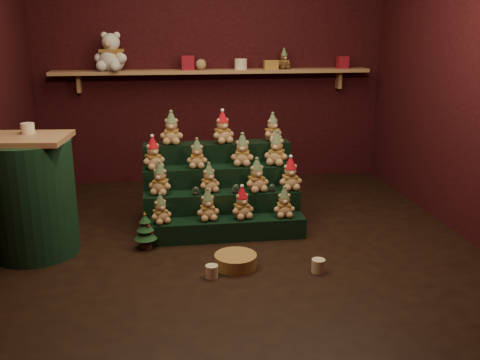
{
  "coord_description": "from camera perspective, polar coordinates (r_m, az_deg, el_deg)",
  "views": [
    {
      "loc": [
        -0.56,
        -4.27,
        1.78
      ],
      "look_at": [
        0.07,
        0.25,
        0.47
      ],
      "focal_mm": 40.0,
      "sensor_mm": 36.0,
      "label": 1
    }
  ],
  "objects": [
    {
      "name": "table_ornament",
      "position": [
        4.55,
        -21.71,
        5.14
      ],
      "size": [
        0.11,
        0.11,
        0.08
      ],
      "primitive_type": "cylinder",
      "color": "#EDE3C3",
      "rests_on": "side_table"
    },
    {
      "name": "riser_tier_back",
      "position": [
        5.21,
        -2.44,
        0.14
      ],
      "size": [
        1.4,
        0.22,
        0.72
      ],
      "primitive_type": "cube",
      "color": "black",
      "rests_on": "ground"
    },
    {
      "name": "wicker_basket",
      "position": [
        4.16,
        -0.47,
        -8.62
      ],
      "size": [
        0.36,
        0.36,
        0.1
      ],
      "primitive_type": "cylinder",
      "rotation": [
        0.0,
        0.0,
        -0.09
      ],
      "color": "olive",
      "rests_on": "ground"
    },
    {
      "name": "teddy_4",
      "position": [
        4.75,
        -8.51,
        0.18
      ],
      "size": [
        0.26,
        0.24,
        0.29
      ],
      "primitive_type": null,
      "rotation": [
        0.0,
        0.0,
        -0.36
      ],
      "color": "tan",
      "rests_on": "riser_tier_midfront"
    },
    {
      "name": "teddy_8",
      "position": [
        4.9,
        -9.28,
        2.84
      ],
      "size": [
        0.27,
        0.26,
        0.29
      ],
      "primitive_type": null,
      "rotation": [
        0.0,
        0.0,
        0.45
      ],
      "color": "tan",
      "rests_on": "riser_tier_midback"
    },
    {
      "name": "mini_christmas_tree",
      "position": [
        4.52,
        -10.06,
        -5.31
      ],
      "size": [
        0.19,
        0.19,
        0.33
      ],
      "rotation": [
        0.0,
        0.0,
        0.23
      ],
      "color": "#432618",
      "rests_on": "ground"
    },
    {
      "name": "brown_bear",
      "position": [
        6.27,
        4.71,
        12.73
      ],
      "size": [
        0.2,
        0.19,
        0.22
      ],
      "primitive_type": null,
      "rotation": [
        0.0,
        0.0,
        0.31
      ],
      "color": "#53371B",
      "rests_on": "back_shelf"
    },
    {
      "name": "back_shelf",
      "position": [
        6.19,
        -2.84,
        11.44
      ],
      "size": [
        3.6,
        0.26,
        0.24
      ],
      "color": "tan",
      "rests_on": "ground"
    },
    {
      "name": "gift_tin_red_a",
      "position": [
        6.14,
        -5.59,
        12.34
      ],
      "size": [
        0.14,
        0.14,
        0.16
      ],
      "primitive_type": "cube",
      "color": "#A3192B",
      "rests_on": "back_shelf"
    },
    {
      "name": "teddy_10",
      "position": [
        4.96,
        0.26,
        3.24
      ],
      "size": [
        0.25,
        0.23,
        0.3
      ],
      "primitive_type": null,
      "rotation": [
        0.0,
        0.0,
        -0.21
      ],
      "color": "tan",
      "rests_on": "riser_tier_midback"
    },
    {
      "name": "ground",
      "position": [
        4.66,
        -0.48,
        -6.5
      ],
      "size": [
        4.0,
        4.0,
        0.0
      ],
      "primitive_type": "plane",
      "color": "black",
      "rests_on": "ground"
    },
    {
      "name": "mug_left",
      "position": [
        4.01,
        -3.03,
        -9.71
      ],
      "size": [
        0.09,
        0.09,
        0.09
      ],
      "primitive_type": "cylinder",
      "color": "beige",
      "rests_on": "ground"
    },
    {
      "name": "riser_tier_midback",
      "position": [
        5.03,
        -2.18,
        -1.52
      ],
      "size": [
        1.4,
        0.22,
        0.54
      ],
      "primitive_type": "cube",
      "color": "black",
      "rests_on": "ground"
    },
    {
      "name": "teddy_2",
      "position": [
        4.63,
        0.22,
        -2.45
      ],
      "size": [
        0.24,
        0.23,
        0.28
      ],
      "primitive_type": null,
      "rotation": [
        0.0,
        0.0,
        0.32
      ],
      "color": "tan",
      "rests_on": "riser_tier_front"
    },
    {
      "name": "teddy_11",
      "position": [
        5.0,
        3.93,
        3.39
      ],
      "size": [
        0.29,
        0.28,
        0.31
      ],
      "primitive_type": null,
      "rotation": [
        0.0,
        0.0,
        -0.48
      ],
      "color": "tan",
      "rests_on": "riser_tier_midback"
    },
    {
      "name": "teddy_14",
      "position": [
        5.19,
        3.48,
        5.64
      ],
      "size": [
        0.25,
        0.24,
        0.26
      ],
      "primitive_type": null,
      "rotation": [
        0.0,
        0.0,
        0.5
      ],
      "color": "tan",
      "rests_on": "riser_tier_back"
    },
    {
      "name": "riser_tier_midfront",
      "position": [
        4.85,
        -1.9,
        -3.31
      ],
      "size": [
        1.4,
        0.22,
        0.36
      ],
      "primitive_type": "cube",
      "color": "black",
      "rests_on": "ground"
    },
    {
      "name": "side_table",
      "position": [
        4.58,
        -21.31,
        -1.65
      ],
      "size": [
        0.68,
        0.68,
        0.97
      ],
      "rotation": [
        0.0,
        0.0,
        -0.1
      ],
      "color": "tan",
      "rests_on": "ground"
    },
    {
      "name": "snow_globe_a",
      "position": [
        4.71,
        -4.75,
        -1.14
      ],
      "size": [
        0.06,
        0.06,
        0.08
      ],
      "color": "black",
      "rests_on": "riser_tier_midfront"
    },
    {
      "name": "riser_tier_front",
      "position": [
        4.68,
        -1.6,
        -5.23
      ],
      "size": [
        1.4,
        0.22,
        0.18
      ],
      "primitive_type": "cube",
      "color": "black",
      "rests_on": "ground"
    },
    {
      "name": "teddy_3",
      "position": [
        4.68,
        4.73,
        -2.37
      ],
      "size": [
        0.19,
        0.17,
        0.26
      ],
      "primitive_type": null,
      "rotation": [
        0.0,
        0.0,
        -0.02
      ],
      "color": "tan",
      "rests_on": "riser_tier_front"
    },
    {
      "name": "teddy_0",
      "position": [
        4.57,
        -8.49,
        -3.05
      ],
      "size": [
        0.23,
        0.22,
        0.25
      ],
      "primitive_type": null,
      "rotation": [
        0.0,
        0.0,
        0.45
      ],
      "color": "tan",
      "rests_on": "riser_tier_front"
    },
    {
      "name": "shelf_plush_ball",
      "position": [
        6.15,
        -4.19,
        12.19
      ],
      "size": [
        0.12,
        0.12,
        0.12
      ],
      "primitive_type": "sphere",
      "color": "tan",
      "rests_on": "back_shelf"
    },
    {
      "name": "teddy_13",
      "position": [
        5.08,
        -1.87,
        5.63
      ],
      "size": [
        0.27,
        0.26,
        0.3
      ],
      "primitive_type": null,
      "rotation": [
        0.0,
        0.0,
        0.38
      ],
      "color": "tan",
      "rests_on": "riser_tier_back"
    },
    {
      "name": "scarf_gift_box",
      "position": [
        6.25,
        3.33,
        12.18
      ],
      "size": [
        0.16,
        0.1,
        0.1
      ],
      "primitive_type": "cube",
      "color": "orange",
      "rests_on": "back_shelf"
    },
    {
      "name": "gift_tin_cream",
      "position": [
        6.19,
        0.09,
        12.26
      ],
      "size": [
        0.14,
        0.14,
        0.12
      ],
      "primitive_type": "cylinder",
      "color": "#EDE3C3",
      "rests_on": "back_shelf"
    },
    {
      "name": "teddy_12",
      "position": [
        5.08,
        -7.32,
        5.52
      ],
      "size": [
        0.24,
        0.22,
        0.3
      ],
      "primitive_type": null,
      "rotation": [
        0.0,
        0.0,
        -0.11
      ],
      "color": "tan",
      "rests_on": "riser_tier_back"
    },
    {
      "name": "front_wall",
      "position": [
        2.32,
        6.16,
        6.43
      ],
      "size": [
        4.0,
        0.1,
        2.8
      ],
      "primitive_type": "cube",
      "color": "black",
      "rests_on": "ground"
    },
    {
      "name": "back_wall",
      "position": [
        6.36,
        -3.0,
        12.51
      ],
      "size": [
        4.0,
        0.1,
        2.8
      ],
      "primitive_type": "cube",
      "color": "black",
      "rests_on": "ground"
    },
    {
      "name": "white_bear",
      "position": [
        6.14,
        -13.58,
        13.67
      ],
      "size": [
        0.46,
        0.44,
        0.52
      ],
      "primitive_type": null,
      "rotation": [
        0.0,
        0.0,
        -0.34
      ],
      "color": "white",
      "rests_on": "back_shelf"
    },
    {
      "name": "teddy_1",
      "position": [
        4.6,
        -3.48,
        -2.64
      ],
      "size": [
        0.22,
        0.2,
        0.27
      ],
      "primitive_type": null,
      "rotation": [
        0.0,
        0.0,
        0.14
      ],
      "color": "tan",
      "rests_on": "riser_tier_front"
    },
    {
      "name": "teddy_9",
      "position": [
        4.9,
        -4.6,
        2.84
      ],
      "size": [
        0.21,
        0.19,
        0.26
      ],
      "primitive_type": null,
      "rotation": [
        0.0,
        0.0,
        -0.13
      ],
      "color": "tan",
      "rests_on": "riser_tier_midback"
    },
    {
      "name": "snow_globe_b",
      "position": [
        4.74,
        -0.45,
        -0.95
      ],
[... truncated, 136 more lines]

